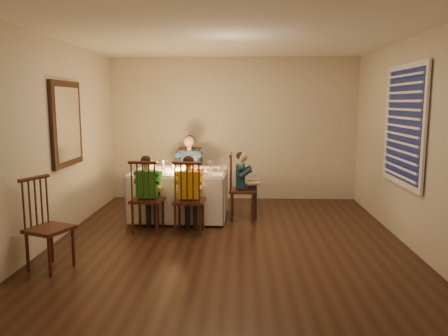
{
  "coord_description": "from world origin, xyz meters",
  "views": [
    {
      "loc": [
        0.16,
        -5.54,
        1.8
      ],
      "look_at": [
        -0.07,
        0.15,
        0.93
      ],
      "focal_mm": 35.0,
      "sensor_mm": 36.0,
      "label": 1
    }
  ],
  "objects_px": {
    "child_teal": "(242,219)",
    "adult": "(190,206)",
    "chair_end": "(242,219)",
    "chair_extra": "(52,269)",
    "chair_adult": "(190,206)",
    "dining_table": "(180,184)",
    "chair_near_left": "(148,231)",
    "serving_bowl": "(150,165)",
    "chair_near_right": "(190,233)",
    "child_yellow": "(190,233)",
    "child_green": "(148,231)"
  },
  "relations": [
    {
      "from": "adult",
      "to": "child_teal",
      "type": "xyz_separation_m",
      "value": [
        0.92,
        -0.82,
        0.0
      ]
    },
    {
      "from": "chair_near_left",
      "to": "chair_end",
      "type": "xyz_separation_m",
      "value": [
        1.31,
        0.73,
        0.0
      ]
    },
    {
      "from": "chair_end",
      "to": "child_green",
      "type": "xyz_separation_m",
      "value": [
        -1.31,
        -0.73,
        0.0
      ]
    },
    {
      "from": "dining_table",
      "to": "chair_near_left",
      "type": "bearing_deg",
      "value": -113.38
    },
    {
      "from": "chair_near_left",
      "to": "child_yellow",
      "type": "height_order",
      "value": "child_yellow"
    },
    {
      "from": "chair_near_right",
      "to": "adult",
      "type": "bearing_deg",
      "value": -82.02
    },
    {
      "from": "chair_near_left",
      "to": "serving_bowl",
      "type": "distance_m",
      "value": 1.35
    },
    {
      "from": "chair_end",
      "to": "child_yellow",
      "type": "bearing_deg",
      "value": 136.51
    },
    {
      "from": "child_yellow",
      "to": "child_teal",
      "type": "xyz_separation_m",
      "value": [
        0.73,
        0.76,
        0.0
      ]
    },
    {
      "from": "chair_adult",
      "to": "serving_bowl",
      "type": "bearing_deg",
      "value": -143.22
    },
    {
      "from": "adult",
      "to": "chair_near_left",
      "type": "bearing_deg",
      "value": -105.64
    },
    {
      "from": "chair_extra",
      "to": "child_yellow",
      "type": "distance_m",
      "value": 1.93
    },
    {
      "from": "adult",
      "to": "child_yellow",
      "type": "xyz_separation_m",
      "value": [
        0.19,
        -1.58,
        0.0
      ]
    },
    {
      "from": "chair_adult",
      "to": "child_teal",
      "type": "height_order",
      "value": "child_teal"
    },
    {
      "from": "child_teal",
      "to": "chair_extra",
      "type": "bearing_deg",
      "value": 136.47
    },
    {
      "from": "serving_bowl",
      "to": "chair_end",
      "type": "bearing_deg",
      "value": -13.33
    },
    {
      "from": "dining_table",
      "to": "adult",
      "type": "relative_size",
      "value": 1.19
    },
    {
      "from": "chair_near_left",
      "to": "child_yellow",
      "type": "relative_size",
      "value": 0.95
    },
    {
      "from": "child_teal",
      "to": "serving_bowl",
      "type": "distance_m",
      "value": 1.73
    },
    {
      "from": "chair_adult",
      "to": "chair_extra",
      "type": "relative_size",
      "value": 1.01
    },
    {
      "from": "chair_end",
      "to": "chair_extra",
      "type": "bearing_deg",
      "value": 136.47
    },
    {
      "from": "child_teal",
      "to": "adult",
      "type": "bearing_deg",
      "value": 48.76
    },
    {
      "from": "chair_end",
      "to": "child_teal",
      "type": "relative_size",
      "value": 0.98
    },
    {
      "from": "dining_table",
      "to": "chair_adult",
      "type": "relative_size",
      "value": 1.43
    },
    {
      "from": "chair_extra",
      "to": "adult",
      "type": "height_order",
      "value": "adult"
    },
    {
      "from": "child_green",
      "to": "chair_near_left",
      "type": "bearing_deg",
      "value": -0.0
    },
    {
      "from": "chair_adult",
      "to": "chair_near_right",
      "type": "distance_m",
      "value": 1.59
    },
    {
      "from": "chair_near_left",
      "to": "chair_extra",
      "type": "height_order",
      "value": "chair_near_left"
    },
    {
      "from": "chair_end",
      "to": "chair_extra",
      "type": "distance_m",
      "value": 2.98
    },
    {
      "from": "chair_near_right",
      "to": "chair_adult",
      "type": "bearing_deg",
      "value": -82.02
    },
    {
      "from": "chair_near_left",
      "to": "serving_bowl",
      "type": "bearing_deg",
      "value": -75.12
    },
    {
      "from": "dining_table",
      "to": "child_teal",
      "type": "xyz_separation_m",
      "value": [
        0.97,
        -0.02,
        -0.53
      ]
    },
    {
      "from": "chair_near_left",
      "to": "adult",
      "type": "xyz_separation_m",
      "value": [
        0.4,
        1.55,
        0.0
      ]
    },
    {
      "from": "adult",
      "to": "child_teal",
      "type": "relative_size",
      "value": 1.18
    },
    {
      "from": "chair_end",
      "to": "chair_extra",
      "type": "relative_size",
      "value": 1.01
    },
    {
      "from": "chair_adult",
      "to": "adult",
      "type": "bearing_deg",
      "value": 0.0
    },
    {
      "from": "chair_near_left",
      "to": "chair_near_right",
      "type": "height_order",
      "value": "same"
    },
    {
      "from": "dining_table",
      "to": "chair_near_right",
      "type": "height_order",
      "value": "dining_table"
    },
    {
      "from": "chair_adult",
      "to": "chair_end",
      "type": "distance_m",
      "value": 1.23
    },
    {
      "from": "chair_near_left",
      "to": "child_teal",
      "type": "relative_size",
      "value": 0.98
    },
    {
      "from": "child_green",
      "to": "chair_end",
      "type": "bearing_deg",
      "value": -146.41
    },
    {
      "from": "chair_near_right",
      "to": "serving_bowl",
      "type": "bearing_deg",
      "value": -53.77
    },
    {
      "from": "chair_end",
      "to": "chair_near_right",
      "type": "bearing_deg",
      "value": 136.51
    },
    {
      "from": "chair_adult",
      "to": "chair_near_right",
      "type": "bearing_deg",
      "value": -84.5
    },
    {
      "from": "chair_adult",
      "to": "dining_table",
      "type": "bearing_deg",
      "value": -95.26
    },
    {
      "from": "chair_near_left",
      "to": "child_yellow",
      "type": "bearing_deg",
      "value": -178.23
    },
    {
      "from": "chair_adult",
      "to": "child_green",
      "type": "relative_size",
      "value": 0.95
    },
    {
      "from": "child_teal",
      "to": "chair_near_right",
      "type": "bearing_deg",
      "value": 136.51
    },
    {
      "from": "dining_table",
      "to": "adult",
      "type": "bearing_deg",
      "value": 87.19
    },
    {
      "from": "child_yellow",
      "to": "chair_near_right",
      "type": "bearing_deg",
      "value": -0.0
    }
  ]
}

